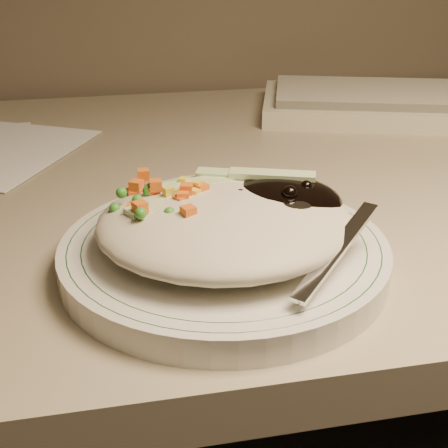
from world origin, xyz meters
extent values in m
cube|color=gray|center=(0.00, 1.38, 0.72)|extent=(1.40, 0.70, 0.04)
cylinder|color=silver|center=(-0.10, 1.17, 0.75)|extent=(0.25, 0.25, 0.02)
torus|color=#144723|center=(-0.10, 1.17, 0.76)|extent=(0.24, 0.24, 0.00)
torus|color=#144723|center=(-0.10, 1.17, 0.76)|extent=(0.22, 0.22, 0.00)
ellipsoid|color=#BAB097|center=(-0.10, 1.17, 0.78)|extent=(0.19, 0.18, 0.04)
ellipsoid|color=black|center=(-0.05, 1.18, 0.79)|extent=(0.10, 0.09, 0.03)
ellipsoid|color=orange|center=(-0.14, 1.19, 0.78)|extent=(0.08, 0.08, 0.02)
sphere|color=black|center=(-0.08, 1.18, 0.79)|extent=(0.01, 0.01, 0.01)
sphere|color=black|center=(-0.06, 1.19, 0.79)|extent=(0.01, 0.01, 0.01)
sphere|color=black|center=(-0.03, 1.18, 0.80)|extent=(0.01, 0.01, 0.01)
sphere|color=black|center=(-0.04, 1.19, 0.79)|extent=(0.01, 0.01, 0.01)
sphere|color=black|center=(-0.05, 1.16, 0.80)|extent=(0.01, 0.01, 0.01)
sphere|color=black|center=(-0.06, 1.18, 0.79)|extent=(0.01, 0.01, 0.01)
sphere|color=black|center=(-0.05, 1.19, 0.79)|extent=(0.01, 0.01, 0.01)
cube|color=orange|center=(-0.15, 1.19, 0.80)|extent=(0.01, 0.01, 0.01)
cube|color=orange|center=(-0.13, 1.17, 0.79)|extent=(0.01, 0.01, 0.01)
cube|color=orange|center=(-0.16, 1.21, 0.80)|extent=(0.01, 0.01, 0.01)
cube|color=orange|center=(-0.13, 1.18, 0.80)|extent=(0.01, 0.01, 0.01)
cube|color=orange|center=(-0.13, 1.18, 0.80)|extent=(0.01, 0.01, 0.01)
cube|color=orange|center=(-0.16, 1.21, 0.79)|extent=(0.01, 0.01, 0.01)
cube|color=orange|center=(-0.15, 1.20, 0.80)|extent=(0.01, 0.01, 0.01)
cube|color=orange|center=(-0.13, 1.17, 0.80)|extent=(0.01, 0.01, 0.01)
cube|color=orange|center=(-0.11, 1.19, 0.80)|extent=(0.01, 0.01, 0.01)
cube|color=orange|center=(-0.15, 1.22, 0.80)|extent=(0.01, 0.01, 0.01)
cube|color=orange|center=(-0.16, 1.16, 0.80)|extent=(0.01, 0.01, 0.01)
cube|color=orange|center=(-0.13, 1.15, 0.80)|extent=(0.01, 0.01, 0.01)
cube|color=orange|center=(-0.17, 1.17, 0.79)|extent=(0.01, 0.01, 0.01)
cube|color=orange|center=(-0.16, 1.21, 0.79)|extent=(0.01, 0.01, 0.01)
sphere|color=#388C28|center=(-0.13, 1.18, 0.80)|extent=(0.01, 0.01, 0.01)
sphere|color=#388C28|center=(-0.16, 1.15, 0.80)|extent=(0.01, 0.01, 0.01)
sphere|color=#388C28|center=(-0.16, 1.19, 0.80)|extent=(0.01, 0.01, 0.01)
sphere|color=#388C28|center=(-0.17, 1.19, 0.80)|extent=(0.01, 0.01, 0.01)
sphere|color=#388C28|center=(-0.13, 1.19, 0.79)|extent=(0.01, 0.01, 0.01)
sphere|color=#388C28|center=(-0.13, 1.16, 0.79)|extent=(0.01, 0.01, 0.01)
sphere|color=#388C28|center=(-0.14, 1.18, 0.79)|extent=(0.01, 0.01, 0.01)
sphere|color=#388C28|center=(-0.15, 1.16, 0.79)|extent=(0.01, 0.01, 0.01)
sphere|color=#388C28|center=(-0.18, 1.18, 0.79)|extent=(0.01, 0.01, 0.01)
sphere|color=#388C28|center=(-0.15, 1.20, 0.80)|extent=(0.01, 0.01, 0.01)
sphere|color=#388C28|center=(-0.15, 1.19, 0.80)|extent=(0.01, 0.01, 0.01)
sphere|color=#388C28|center=(-0.16, 1.17, 0.79)|extent=(0.01, 0.01, 0.01)
sphere|color=#388C28|center=(-0.14, 1.16, 0.80)|extent=(0.01, 0.01, 0.01)
sphere|color=#388C28|center=(-0.11, 1.21, 0.79)|extent=(0.01, 0.01, 0.01)
cube|color=yellow|center=(-0.13, 1.19, 0.79)|extent=(0.01, 0.01, 0.01)
cube|color=yellow|center=(-0.12, 1.18, 0.80)|extent=(0.01, 0.01, 0.01)
cube|color=yellow|center=(-0.14, 1.19, 0.79)|extent=(0.01, 0.01, 0.01)
cube|color=yellow|center=(-0.14, 1.18, 0.80)|extent=(0.01, 0.01, 0.01)
cube|color=yellow|center=(-0.14, 1.18, 0.79)|extent=(0.01, 0.01, 0.01)
cube|color=yellow|center=(-0.12, 1.19, 0.80)|extent=(0.01, 0.01, 0.01)
cube|color=yellow|center=(-0.12, 1.21, 0.80)|extent=(0.01, 0.01, 0.01)
cube|color=yellow|center=(-0.14, 1.18, 0.79)|extent=(0.01, 0.01, 0.01)
cube|color=#B2D18C|center=(-0.11, 1.21, 0.80)|extent=(0.07, 0.03, 0.00)
cube|color=#B2D18C|center=(-0.08, 1.21, 0.80)|extent=(0.07, 0.04, 0.00)
cube|color=#B2D18C|center=(-0.14, 1.18, 0.80)|extent=(0.07, 0.04, 0.00)
cube|color=#B2D18C|center=(-0.05, 1.20, 0.80)|extent=(0.07, 0.04, 0.00)
ellipsoid|color=silver|center=(-0.05, 1.16, 0.79)|extent=(0.06, 0.06, 0.01)
cube|color=silver|center=(-0.03, 1.11, 0.78)|extent=(0.09, 0.09, 0.03)
cube|color=beige|center=(0.28, 1.52, 0.75)|extent=(0.53, 0.32, 0.02)
camera|label=1|loc=(-0.18, 0.76, 0.98)|focal=50.00mm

